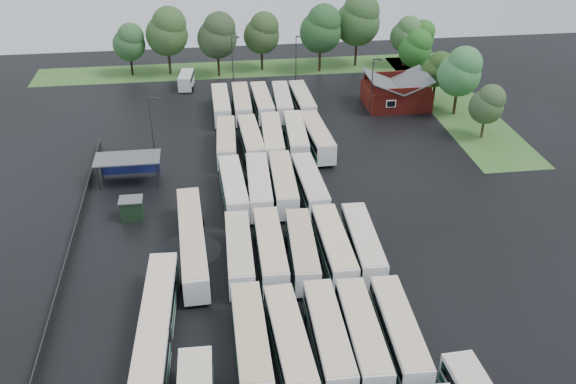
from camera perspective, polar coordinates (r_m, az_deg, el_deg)
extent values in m
plane|color=black|center=(66.41, -0.33, -7.05)|extent=(160.00, 160.00, 0.00)
cube|color=maroon|center=(107.45, 9.57, 8.43)|extent=(10.00, 8.00, 3.40)
cube|color=#4C4F51|center=(105.87, 8.37, 9.71)|extent=(5.07, 8.60, 2.19)
cube|color=#4C4F51|center=(107.31, 10.98, 9.76)|extent=(5.07, 8.60, 2.19)
cube|color=maroon|center=(103.12, 10.29, 8.77)|extent=(9.00, 0.20, 1.20)
cube|color=silver|center=(103.17, 9.14, 7.75)|extent=(1.60, 0.12, 1.20)
cylinder|color=#2D2D30|center=(83.35, -16.50, 1.17)|extent=(0.16, 0.16, 3.40)
cylinder|color=#2D2D30|center=(82.44, -11.57, 1.51)|extent=(0.16, 0.16, 3.40)
cylinder|color=#2D2D30|center=(86.16, -16.25, 2.17)|extent=(0.16, 0.16, 3.40)
cylinder|color=#2D2D30|center=(85.29, -11.48, 2.51)|extent=(0.16, 0.16, 3.40)
cube|color=#4C4F51|center=(83.44, -14.11, 2.94)|extent=(8.20, 4.20, 0.15)
cube|color=navy|center=(85.96, -13.86, 2.37)|extent=(7.60, 0.08, 2.60)
cube|color=black|center=(76.48, -13.71, -1.49)|extent=(2.50, 2.00, 2.50)
cube|color=#4C4F51|center=(75.83, -13.82, -0.65)|extent=(2.70, 2.20, 0.12)
cube|color=#376426|center=(124.51, -3.32, 10.90)|extent=(80.00, 10.00, 0.01)
cube|color=#376426|center=(111.32, 14.48, 7.71)|extent=(10.00, 50.00, 0.01)
cube|color=#2D2D30|center=(73.93, -18.54, -4.03)|extent=(0.10, 50.00, 1.20)
cube|color=silver|center=(55.59, -3.32, -13.14)|extent=(2.67, 12.68, 2.90)
cube|color=black|center=(55.20, -3.33, -12.70)|extent=(2.73, 12.17, 0.93)
cube|color=#094C2C|center=(56.02, -3.30, -13.62)|extent=(2.72, 12.42, 0.64)
cube|color=#D3B789|center=(54.58, -3.36, -11.98)|extent=(2.56, 12.30, 0.13)
cylinder|color=black|center=(59.57, -3.61, -11.55)|extent=(2.69, 1.01, 1.01)
cube|color=silver|center=(55.43, 0.13, -13.27)|extent=(3.10, 12.55, 2.85)
cube|color=black|center=(55.04, 0.13, -12.83)|extent=(3.15, 12.06, 0.91)
cube|color=#0B5631|center=(55.86, 0.13, -13.74)|extent=(3.15, 12.31, 0.63)
cube|color=beige|center=(54.44, 0.13, -12.13)|extent=(2.98, 12.18, 0.12)
cylinder|color=black|center=(59.32, -0.40, -11.70)|extent=(2.65, 1.00, 1.00)
cube|color=silver|center=(56.05, 3.59, -12.76)|extent=(2.73, 12.46, 2.85)
cube|color=black|center=(55.67, 3.61, -12.33)|extent=(2.79, 11.96, 0.91)
cube|color=#184A33|center=(56.48, 3.57, -13.23)|extent=(2.78, 12.21, 0.63)
cube|color=beige|center=(55.07, 3.64, -11.63)|extent=(2.62, 12.08, 0.12)
cylinder|color=black|center=(54.26, 4.37, -16.67)|extent=(2.64, 0.99, 0.99)
cylinder|color=black|center=(59.92, 2.82, -11.25)|extent=(2.64, 0.99, 0.99)
cube|color=silver|center=(56.49, 6.61, -12.54)|extent=(2.92, 12.45, 2.84)
cube|color=black|center=(56.11, 6.64, -12.11)|extent=(2.97, 11.96, 0.91)
cube|color=#0C5633|center=(56.91, 6.57, -13.01)|extent=(2.96, 12.21, 0.62)
cube|color=beige|center=(55.52, 6.69, -11.42)|extent=(2.80, 12.08, 0.12)
cylinder|color=black|center=(54.73, 7.52, -16.38)|extent=(2.63, 0.99, 0.99)
cylinder|color=black|center=(60.30, 5.64, -11.07)|extent=(2.63, 0.99, 0.99)
cube|color=silver|center=(57.24, 9.84, -12.19)|extent=(3.03, 12.43, 2.83)
cube|color=black|center=(56.87, 9.89, -11.76)|extent=(3.07, 11.94, 0.91)
cube|color=#085534|center=(57.65, 9.79, -12.65)|extent=(3.07, 12.19, 0.62)
cube|color=beige|center=(56.28, 9.97, -11.07)|extent=(2.91, 12.06, 0.12)
cylinder|color=black|center=(55.50, 10.90, -15.93)|extent=(2.62, 0.99, 0.99)
cylinder|color=black|center=(60.99, 8.67, -10.76)|extent=(2.62, 0.99, 0.99)
cube|color=silver|center=(66.05, -4.35, -5.41)|extent=(2.76, 12.14, 2.77)
cube|color=black|center=(65.74, -4.37, -5.02)|extent=(2.81, 11.66, 0.89)
cube|color=#125230|center=(66.40, -4.33, -5.85)|extent=(2.80, 11.90, 0.61)
cube|color=beige|center=(65.24, -4.40, -4.38)|extent=(2.65, 11.78, 0.12)
cylinder|color=black|center=(63.75, -4.07, -8.41)|extent=(2.57, 0.97, 0.97)
cylinder|color=black|center=(70.02, -4.53, -4.55)|extent=(2.57, 0.97, 0.97)
cube|color=silver|center=(66.20, -1.58, -5.18)|extent=(2.79, 12.52, 2.86)
cube|color=black|center=(65.87, -1.59, -4.77)|extent=(2.84, 12.02, 0.92)
cube|color=#074926|center=(66.56, -1.58, -5.62)|extent=(2.83, 12.27, 0.63)
cube|color=beige|center=(65.37, -1.60, -4.11)|extent=(2.68, 12.15, 0.12)
cylinder|color=black|center=(63.83, -1.17, -8.26)|extent=(2.65, 1.00, 1.00)
cylinder|color=black|center=(70.29, -1.93, -4.30)|extent=(2.65, 1.00, 1.00)
cube|color=silver|center=(66.30, 1.26, -5.18)|extent=(3.13, 12.16, 2.76)
cube|color=black|center=(65.99, 1.27, -4.78)|extent=(3.17, 11.69, 0.88)
cube|color=#114F34|center=(66.65, 1.26, -5.61)|extent=(3.17, 11.93, 0.61)
cube|color=#CEAE8A|center=(65.50, 1.28, -4.15)|extent=(3.01, 11.80, 0.12)
cylinder|color=black|center=(64.04, 1.78, -8.14)|extent=(2.56, 0.96, 0.96)
cylinder|color=black|center=(70.23, 0.77, -4.34)|extent=(2.56, 0.96, 0.96)
cube|color=silver|center=(66.86, 4.07, -4.86)|extent=(2.62, 12.50, 2.86)
cube|color=black|center=(66.54, 4.09, -4.45)|extent=(2.68, 12.00, 0.92)
cube|color=#0E4E2E|center=(67.21, 4.05, -5.30)|extent=(2.67, 12.25, 0.63)
cube|color=beige|center=(66.03, 4.12, -3.80)|extent=(2.52, 12.12, 0.12)
cylinder|color=black|center=(64.53, 4.72, -7.89)|extent=(2.66, 1.00, 1.00)
cylinder|color=black|center=(70.90, 3.40, -4.01)|extent=(2.66, 1.00, 1.00)
cube|color=silver|center=(67.62, 6.68, -4.61)|extent=(3.01, 12.33, 2.81)
cube|color=black|center=(67.30, 6.71, -4.21)|extent=(3.06, 11.84, 0.90)
cube|color=#0C492C|center=(67.96, 6.65, -5.04)|extent=(3.06, 12.09, 0.62)
cube|color=beige|center=(66.82, 6.75, -3.57)|extent=(2.90, 11.96, 0.12)
cylinder|color=black|center=(65.35, 7.42, -7.53)|extent=(2.60, 0.98, 0.98)
cylinder|color=black|center=(71.54, 5.88, -3.80)|extent=(2.60, 0.98, 0.98)
cube|color=silver|center=(77.54, -4.89, 0.32)|extent=(3.05, 12.53, 2.85)
cube|color=black|center=(77.27, -4.91, 0.69)|extent=(3.09, 12.03, 0.91)
cube|color=#15442E|center=(77.85, -4.87, -0.09)|extent=(3.09, 12.28, 0.63)
cube|color=silver|center=(76.84, -4.94, 1.28)|extent=(2.93, 12.15, 0.12)
cylinder|color=black|center=(74.82, -4.66, -2.11)|extent=(2.64, 1.00, 1.00)
cylinder|color=black|center=(81.72, -5.02, 0.79)|extent=(2.64, 1.00, 1.00)
cube|color=silver|center=(77.81, -2.60, 0.53)|extent=(3.09, 12.71, 2.89)
cube|color=black|center=(77.53, -2.61, 0.91)|extent=(3.13, 12.21, 0.93)
cube|color=#185736|center=(78.12, -2.59, 0.12)|extent=(3.13, 12.46, 0.64)
cube|color=beige|center=(77.09, -2.63, 1.51)|extent=(2.97, 12.33, 0.13)
cylinder|color=black|center=(75.05, -2.29, -1.91)|extent=(2.68, 1.01, 1.01)
cylinder|color=black|center=(82.03, -2.85, 1.00)|extent=(2.68, 1.01, 1.01)
cube|color=silver|center=(78.25, -0.43, 0.74)|extent=(3.05, 12.69, 2.89)
cube|color=black|center=(77.97, -0.43, 1.11)|extent=(3.09, 12.19, 0.92)
cube|color=#0B4527|center=(78.55, -0.43, 0.33)|extent=(3.09, 12.44, 0.64)
cube|color=beige|center=(77.54, -0.44, 1.71)|extent=(2.93, 12.31, 0.13)
cylinder|color=black|center=(75.50, -0.04, -1.68)|extent=(2.68, 1.01, 1.01)
cylinder|color=black|center=(82.46, -0.79, 1.19)|extent=(2.68, 1.01, 1.01)
cube|color=silver|center=(78.10, 1.95, 0.62)|extent=(2.90, 12.32, 2.81)
cube|color=black|center=(77.83, 1.96, 0.98)|extent=(2.94, 11.84, 0.90)
cube|color=#094D2D|center=(78.40, 1.94, 0.22)|extent=(2.94, 12.08, 0.62)
cube|color=beige|center=(77.41, 1.97, 1.56)|extent=(2.78, 11.95, 0.12)
cylinder|color=black|center=(75.45, 2.42, -1.74)|extent=(2.60, 0.98, 0.98)
cylinder|color=black|center=(82.16, 1.49, 1.07)|extent=(2.60, 0.98, 0.98)
cube|color=silver|center=(89.56, -5.50, 4.44)|extent=(3.02, 12.23, 2.78)
cube|color=black|center=(89.33, -5.52, 4.76)|extent=(3.06, 11.74, 0.89)
cube|color=#0B4F2E|center=(89.82, -5.48, 4.09)|extent=(3.06, 11.99, 0.61)
cube|color=beige|center=(88.97, -5.54, 5.28)|extent=(2.90, 11.86, 0.12)
cylinder|color=black|center=(86.67, -5.33, 2.53)|extent=(2.58, 0.97, 0.97)
cylinder|color=black|center=(93.67, -5.58, 4.66)|extent=(2.58, 0.97, 0.97)
cube|color=silver|center=(89.73, -3.32, 4.59)|extent=(3.01, 12.27, 2.79)
cube|color=black|center=(89.50, -3.33, 4.91)|extent=(3.06, 11.79, 0.89)
cube|color=#08522A|center=(89.99, -3.31, 4.23)|extent=(3.05, 12.03, 0.61)
cube|color=beige|center=(89.13, -3.34, 5.43)|extent=(2.90, 11.90, 0.12)
cylinder|color=black|center=(86.83, -3.07, 2.68)|extent=(2.59, 0.97, 0.97)
cylinder|color=black|center=(93.84, -3.49, 4.80)|extent=(2.59, 0.97, 0.97)
cube|color=silver|center=(89.85, -1.40, 4.72)|extent=(3.31, 12.85, 2.92)
cube|color=black|center=(89.61, -1.41, 5.06)|extent=(3.35, 12.35, 0.93)
cube|color=#134930|center=(90.12, -1.40, 4.35)|extent=(3.35, 12.60, 0.64)
cube|color=beige|center=(89.23, -1.41, 5.60)|extent=(3.19, 12.46, 0.13)
cylinder|color=black|center=(86.84, -1.09, 2.74)|extent=(2.71, 1.02, 1.02)
cylinder|color=black|center=(94.14, -1.67, 4.94)|extent=(2.71, 1.02, 1.02)
cube|color=silver|center=(90.69, 0.71, 4.94)|extent=(3.23, 12.55, 2.85)
cube|color=black|center=(90.46, 0.71, 5.27)|extent=(3.26, 12.05, 0.91)
cube|color=#094627|center=(90.96, 0.70, 4.58)|extent=(3.27, 12.30, 0.63)
cube|color=beige|center=(90.09, 0.71, 5.80)|extent=(3.10, 12.17, 0.12)
cylinder|color=black|center=(87.75, 1.08, 3.03)|extent=(2.64, 0.99, 0.99)
cylinder|color=black|center=(94.87, 0.35, 5.15)|extent=(2.64, 0.99, 0.99)
cube|color=silver|center=(90.64, 2.58, 4.91)|extent=(3.21, 12.66, 2.88)
cube|color=black|center=(90.40, 2.59, 5.24)|extent=(3.25, 12.16, 0.92)
cube|color=#084526|center=(90.90, 2.57, 4.55)|extent=(3.25, 12.42, 0.63)
cube|color=beige|center=(90.03, 2.60, 5.77)|extent=(3.09, 12.28, 0.13)
cylinder|color=black|center=(87.70, 3.01, 2.97)|extent=(2.67, 1.00, 1.00)
cylinder|color=black|center=(94.83, 2.14, 5.12)|extent=(2.67, 1.00, 1.00)
cube|color=silver|center=(102.38, -5.97, 7.70)|extent=(2.60, 12.15, 2.78)
cube|color=black|center=(102.18, -5.98, 7.99)|extent=(2.66, 11.67, 0.89)
cube|color=#074523|center=(102.61, -5.95, 7.38)|extent=(2.65, 11.91, 0.61)
cube|color=beige|center=(101.86, -6.01, 8.45)|extent=(2.50, 11.79, 0.12)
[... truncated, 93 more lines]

